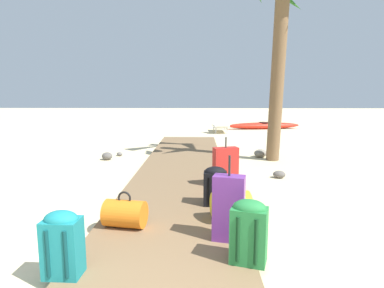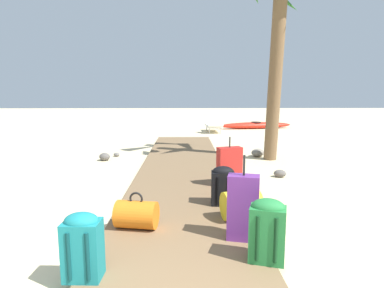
{
  "view_description": "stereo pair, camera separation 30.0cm",
  "coord_description": "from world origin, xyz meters",
  "px_view_note": "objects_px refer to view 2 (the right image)",
  "views": [
    {
      "loc": [
        0.35,
        -1.42,
        1.66
      ],
      "look_at": [
        0.2,
        5.69,
        0.55
      ],
      "focal_mm": 30.86,
      "sensor_mm": 36.0,
      "label": 1
    },
    {
      "loc": [
        0.05,
        -1.42,
        1.66
      ],
      "look_at": [
        0.2,
        5.69,
        0.55
      ],
      "focal_mm": 30.86,
      "sensor_mm": 36.0,
      "label": 2
    }
  ],
  "objects_px": {
    "kayak": "(256,125)",
    "duffel_bag_orange": "(137,214)",
    "suitcase_purple": "(243,207)",
    "duffel_bag_yellow": "(241,205)",
    "palm_tree_near_right": "(278,13)",
    "lounge_chair": "(214,124)",
    "suitcase_red": "(229,166)",
    "backpack_green": "(267,229)",
    "backpack_teal": "(82,244)",
    "backpack_black": "(223,184)"
  },
  "relations": [
    {
      "from": "backpack_black",
      "to": "lounge_chair",
      "type": "xyz_separation_m",
      "value": [
        0.69,
        9.33,
        -0.04
      ]
    },
    {
      "from": "lounge_chair",
      "to": "palm_tree_near_right",
      "type": "bearing_deg",
      "value": -81.44
    },
    {
      "from": "kayak",
      "to": "duffel_bag_orange",
      "type": "bearing_deg",
      "value": -108.57
    },
    {
      "from": "duffel_bag_orange",
      "to": "suitcase_red",
      "type": "bearing_deg",
      "value": 53.17
    },
    {
      "from": "duffel_bag_yellow",
      "to": "duffel_bag_orange",
      "type": "distance_m",
      "value": 1.3
    },
    {
      "from": "backpack_green",
      "to": "duffel_bag_orange",
      "type": "height_order",
      "value": "backpack_green"
    },
    {
      "from": "suitcase_red",
      "to": "lounge_chair",
      "type": "distance_m",
      "value": 8.37
    },
    {
      "from": "duffel_bag_yellow",
      "to": "backpack_green",
      "type": "xyz_separation_m",
      "value": [
        0.06,
        -1.06,
        0.14
      ]
    },
    {
      "from": "duffel_bag_yellow",
      "to": "suitcase_purple",
      "type": "distance_m",
      "value": 0.61
    },
    {
      "from": "duffel_bag_yellow",
      "to": "palm_tree_near_right",
      "type": "xyz_separation_m",
      "value": [
        1.43,
        3.87,
        3.2
      ]
    },
    {
      "from": "backpack_black",
      "to": "duffel_bag_orange",
      "type": "distance_m",
      "value": 1.37
    },
    {
      "from": "backpack_teal",
      "to": "duffel_bag_yellow",
      "type": "bearing_deg",
      "value": 39.84
    },
    {
      "from": "kayak",
      "to": "suitcase_purple",
      "type": "bearing_deg",
      "value": -102.72
    },
    {
      "from": "palm_tree_near_right",
      "to": "lounge_chair",
      "type": "height_order",
      "value": "palm_tree_near_right"
    },
    {
      "from": "duffel_bag_yellow",
      "to": "backpack_green",
      "type": "bearing_deg",
      "value": -86.58
    },
    {
      "from": "backpack_green",
      "to": "palm_tree_near_right",
      "type": "xyz_separation_m",
      "value": [
        1.36,
        4.92,
        3.06
      ]
    },
    {
      "from": "duffel_bag_orange",
      "to": "palm_tree_near_right",
      "type": "xyz_separation_m",
      "value": [
        2.7,
        4.12,
        3.22
      ]
    },
    {
      "from": "backpack_green",
      "to": "kayak",
      "type": "xyz_separation_m",
      "value": [
        2.53,
        12.33,
        -0.25
      ]
    },
    {
      "from": "backpack_black",
      "to": "kayak",
      "type": "height_order",
      "value": "backpack_black"
    },
    {
      "from": "duffel_bag_orange",
      "to": "palm_tree_near_right",
      "type": "height_order",
      "value": "palm_tree_near_right"
    },
    {
      "from": "duffel_bag_orange",
      "to": "lounge_chair",
      "type": "relative_size",
      "value": 0.34
    },
    {
      "from": "backpack_teal",
      "to": "backpack_green",
      "type": "relative_size",
      "value": 0.96
    },
    {
      "from": "palm_tree_near_right",
      "to": "kayak",
      "type": "height_order",
      "value": "palm_tree_near_right"
    },
    {
      "from": "duffel_bag_yellow",
      "to": "kayak",
      "type": "distance_m",
      "value": 11.57
    },
    {
      "from": "suitcase_purple",
      "to": "duffel_bag_orange",
      "type": "distance_m",
      "value": 1.25
    },
    {
      "from": "backpack_green",
      "to": "kayak",
      "type": "height_order",
      "value": "backpack_green"
    },
    {
      "from": "duffel_bag_yellow",
      "to": "suitcase_purple",
      "type": "bearing_deg",
      "value": -98.12
    },
    {
      "from": "suitcase_red",
      "to": "backpack_green",
      "type": "bearing_deg",
      "value": -89.74
    },
    {
      "from": "backpack_black",
      "to": "kayak",
      "type": "bearing_deg",
      "value": 75.54
    },
    {
      "from": "palm_tree_near_right",
      "to": "duffel_bag_orange",
      "type": "bearing_deg",
      "value": -123.3
    },
    {
      "from": "duffel_bag_yellow",
      "to": "kayak",
      "type": "bearing_deg",
      "value": 77.05
    },
    {
      "from": "suitcase_red",
      "to": "duffel_bag_orange",
      "type": "distance_m",
      "value": 2.22
    },
    {
      "from": "backpack_teal",
      "to": "lounge_chair",
      "type": "xyz_separation_m",
      "value": [
        2.1,
        11.2,
        -0.06
      ]
    },
    {
      "from": "backpack_teal",
      "to": "kayak",
      "type": "distance_m",
      "value": 13.27
    },
    {
      "from": "suitcase_purple",
      "to": "kayak",
      "type": "bearing_deg",
      "value": 77.28
    },
    {
      "from": "backpack_black",
      "to": "backpack_teal",
      "type": "xyz_separation_m",
      "value": [
        -1.41,
        -1.87,
        0.02
      ]
    },
    {
      "from": "backpack_teal",
      "to": "suitcase_red",
      "type": "bearing_deg",
      "value": 60.18
    },
    {
      "from": "lounge_chair",
      "to": "kayak",
      "type": "distance_m",
      "value": 2.5
    },
    {
      "from": "suitcase_purple",
      "to": "lounge_chair",
      "type": "distance_m",
      "value": 10.48
    },
    {
      "from": "backpack_black",
      "to": "duffel_bag_yellow",
      "type": "relative_size",
      "value": 1.05
    },
    {
      "from": "backpack_black",
      "to": "duffel_bag_orange",
      "type": "bearing_deg",
      "value": -144.05
    },
    {
      "from": "lounge_chair",
      "to": "duffel_bag_orange",
      "type": "bearing_deg",
      "value": -100.06
    },
    {
      "from": "backpack_green",
      "to": "palm_tree_near_right",
      "type": "relative_size",
      "value": 0.13
    },
    {
      "from": "suitcase_red",
      "to": "lounge_chair",
      "type": "xyz_separation_m",
      "value": [
        0.47,
        8.36,
        -0.09
      ]
    },
    {
      "from": "palm_tree_near_right",
      "to": "kayak",
      "type": "distance_m",
      "value": 8.2
    },
    {
      "from": "suitcase_purple",
      "to": "palm_tree_near_right",
      "type": "xyz_separation_m",
      "value": [
        1.51,
        4.45,
        3.02
      ]
    },
    {
      "from": "suitcase_purple",
      "to": "palm_tree_near_right",
      "type": "distance_m",
      "value": 5.58
    },
    {
      "from": "suitcase_red",
      "to": "palm_tree_near_right",
      "type": "distance_m",
      "value": 4.08
    },
    {
      "from": "backpack_black",
      "to": "suitcase_red",
      "type": "distance_m",
      "value": 1.0
    },
    {
      "from": "suitcase_purple",
      "to": "backpack_teal",
      "type": "bearing_deg",
      "value": -153.73
    }
  ]
}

